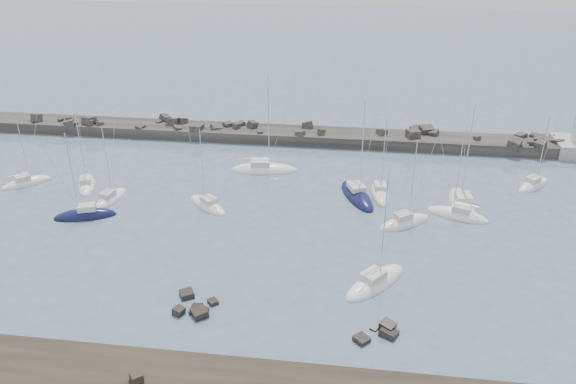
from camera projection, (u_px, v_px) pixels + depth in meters
The scene contains 17 objects.
ground at pixel (250, 259), 64.12m from camera, with size 400.00×400.00×0.00m, color slate.
rock_cluster_near at pixel (195, 308), 56.02m from camera, with size 4.62×4.94×1.38m.
rock_cluster_far at pixel (380, 333), 52.63m from camera, with size 4.47×3.89×1.54m.
breakwater at pixel (250, 137), 98.59m from camera, with size 115.00×7.51×4.83m.
sailboat_0 at pixel (27, 183), 81.90m from camera, with size 6.51×6.39×11.12m.
sailboat_1 at pixel (87, 185), 81.26m from camera, with size 4.95×7.76×11.86m.
sailboat_2 at pixel (85, 216), 72.95m from camera, with size 8.26×4.80×12.73m.
sailboat_3 at pixel (110, 200), 77.16m from camera, with size 3.52×7.48×11.50m.
sailboat_4 at pixel (264, 170), 86.15m from camera, with size 10.57×4.30×16.09m.
sailboat_5 at pixel (208, 206), 75.58m from camera, with size 7.17×6.55×11.83m.
sailboat_6 at pixel (380, 194), 78.78m from camera, with size 3.03×7.85×12.18m.
sailboat_7 at pixel (375, 283), 59.72m from camera, with size 7.89×8.83×14.34m.
sailboat_8 at pixel (357, 196), 78.06m from camera, with size 6.50×10.16×15.34m.
sailboat_9 at pixel (458, 215), 73.09m from camera, with size 8.36×5.12×12.77m.
sailboat_10 at pixel (462, 204), 75.85m from camera, with size 3.55×9.81×15.31m.
sailboat_12 at pixel (533, 185), 81.28m from camera, with size 6.46×6.70×11.43m.
sailboat_13 at pixel (405, 223), 71.30m from camera, with size 7.59×6.31×12.24m.
Camera 1 is at (11.33, -53.00, 35.37)m, focal length 35.00 mm.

